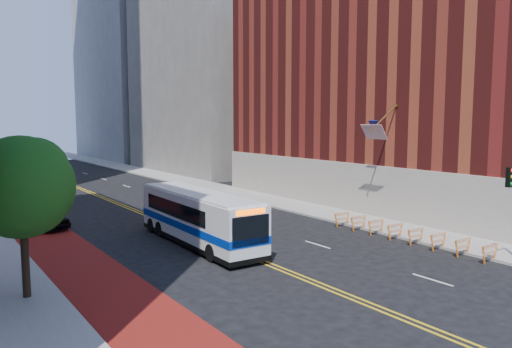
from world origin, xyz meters
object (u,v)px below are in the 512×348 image
object	(u,v)px
transit_bus	(198,217)
car_c	(19,184)
car_a	(41,217)
car_b	(28,199)
street_tree	(23,183)

from	to	relation	value
transit_bus	car_c	distance (m)	30.48
transit_bus	car_c	world-z (taller)	transit_bus
car_c	car_a	bearing A→B (deg)	-79.53
transit_bus	car_c	bearing A→B (deg)	100.54
transit_bus	car_b	world-z (taller)	transit_bus
street_tree	car_a	world-z (taller)	street_tree
transit_bus	car_a	size ratio (longest dim) A/B	2.52
car_a	car_b	world-z (taller)	car_a
transit_bus	street_tree	bearing A→B (deg)	-156.24
car_a	car_c	size ratio (longest dim) A/B	0.89
transit_bus	car_b	distance (m)	20.56
transit_bus	car_b	xyz separation A→B (m)	(-5.87, 19.68, -0.99)
street_tree	car_a	size ratio (longest dim) A/B	1.46
car_b	car_c	world-z (taller)	car_c
transit_bus	car_c	size ratio (longest dim) A/B	2.24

